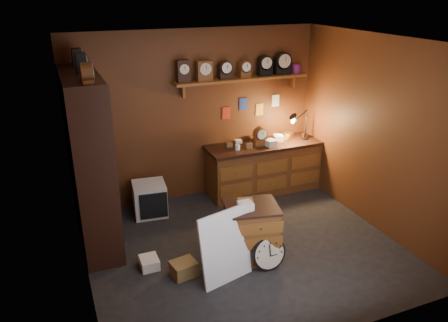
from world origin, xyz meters
TOP-DOWN VIEW (x-y plane):
  - floor at (0.00, 0.00)m, footprint 4.00×4.00m
  - room_shell at (0.04, 0.11)m, footprint 4.02×3.62m
  - shelving_unit at (-1.79, 0.98)m, footprint 0.47×1.60m
  - workbench at (1.05, 1.47)m, footprint 1.96×0.66m
  - low_cabinet at (-0.01, -0.26)m, footprint 0.77×0.69m
  - big_round_clock at (0.09, -0.54)m, footprint 0.44×0.15m
  - white_panel at (-0.48, -0.53)m, footprint 0.70×0.35m
  - mini_fridge at (-0.93, 1.39)m, footprint 0.53×0.55m
  - floor_box_a at (-0.92, -0.28)m, footprint 0.33×0.29m
  - floor_box_b at (-1.27, 0.04)m, footprint 0.22×0.27m
  - floor_box_c at (-0.17, 0.06)m, footprint 0.32×0.30m

SIDE VIEW (x-z plane):
  - floor at x=0.00m, z-range 0.00..0.00m
  - white_panel at x=-0.48m, z-range -0.45..0.45m
  - floor_box_b at x=-1.27m, z-range 0.00..0.13m
  - floor_box_a at x=-0.92m, z-range 0.00..0.18m
  - floor_box_c at x=-0.17m, z-range 0.00..0.20m
  - big_round_clock at x=0.09m, z-range -0.01..0.44m
  - mini_fridge at x=-0.93m, z-range 0.00..0.50m
  - low_cabinet at x=-0.01m, z-range -0.01..0.83m
  - workbench at x=1.05m, z-range -0.21..1.15m
  - shelving_unit at x=-1.79m, z-range -0.03..2.54m
  - room_shell at x=0.04m, z-range 0.37..3.08m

